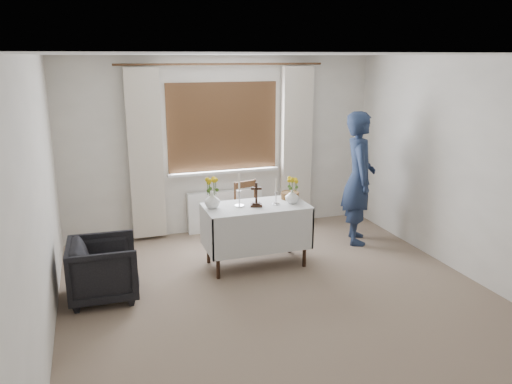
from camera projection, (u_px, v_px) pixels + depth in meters
ground at (287, 305)px, 5.16m from camera, size 5.00×5.00×0.00m
altar_table at (256, 235)px, 6.05m from camera, size 1.24×0.64×0.76m
wooden_chair at (251, 212)px, 6.87m from camera, size 0.46×0.46×0.82m
armchair at (104, 269)px, 5.24m from camera, size 0.73×0.71×0.64m
person at (359, 178)px, 6.71m from camera, size 0.64×0.77×1.79m
radiator at (225, 211)px, 7.29m from camera, size 1.10×0.10×0.60m
wooden_cross at (256, 195)px, 5.88m from camera, size 0.16×0.13×0.29m
candlestick_left at (239, 190)px, 5.87m from camera, size 0.11×0.11×0.39m
candlestick_right at (276, 192)px, 5.95m from camera, size 0.12×0.12×0.32m
flower_vase_left at (212, 200)px, 5.83m from camera, size 0.24×0.24×0.19m
flower_vase_right at (292, 196)px, 6.02m from camera, size 0.19×0.19×0.17m
wicker_basket at (290, 195)px, 6.23m from camera, size 0.26×0.26×0.09m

